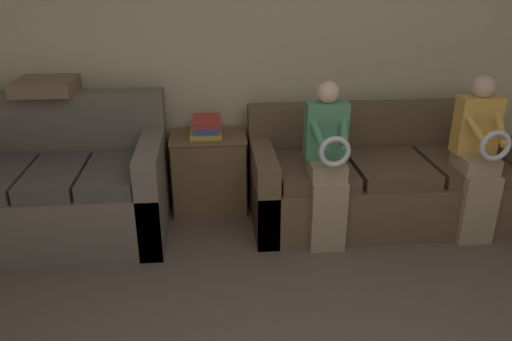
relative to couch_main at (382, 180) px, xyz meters
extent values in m
cube|color=beige|center=(-0.89, 0.52, 0.97)|extent=(7.37, 0.06, 2.55)
cube|color=brown|center=(0.00, -0.04, -0.10)|extent=(2.08, 0.90, 0.41)
cube|color=brown|center=(0.00, 0.31, 0.32)|extent=(2.08, 0.20, 0.44)
cube|color=brown|center=(-0.96, -0.04, 0.01)|extent=(0.16, 0.90, 0.63)
cube|color=brown|center=(0.96, -0.04, 0.01)|extent=(0.16, 0.90, 0.63)
cube|color=brown|center=(-0.59, -0.14, 0.15)|extent=(0.55, 0.66, 0.11)
cube|color=brown|center=(0.00, -0.14, 0.15)|extent=(0.55, 0.66, 0.11)
cube|color=brown|center=(0.59, -0.14, 0.15)|extent=(0.55, 0.66, 0.11)
cube|color=#70665B|center=(-2.44, -0.08, -0.08)|extent=(1.49, 0.95, 0.46)
cube|color=#70665B|center=(-2.44, 0.29, 0.42)|extent=(1.49, 0.20, 0.54)
cube|color=#70665B|center=(-1.77, -0.08, 0.06)|extent=(0.16, 0.95, 0.73)
cube|color=#514C47|center=(-2.44, -0.18, 0.21)|extent=(0.37, 0.71, 0.11)
cube|color=#514C47|center=(-2.05, -0.18, 0.21)|extent=(0.37, 0.71, 0.11)
cube|color=tan|center=(-0.54, -0.49, -0.05)|extent=(0.24, 0.10, 0.52)
cube|color=tan|center=(-0.54, -0.35, 0.26)|extent=(0.24, 0.28, 0.11)
cube|color=#4C8E66|center=(-0.54, -0.28, 0.52)|extent=(0.29, 0.14, 0.40)
sphere|color=beige|center=(-0.54, -0.28, 0.79)|extent=(0.16, 0.16, 0.16)
torus|color=silver|center=(-0.54, -0.55, 0.46)|extent=(0.21, 0.04, 0.21)
cylinder|color=#4C8E66|center=(-0.63, -0.42, 0.55)|extent=(0.11, 0.31, 0.22)
cylinder|color=#4C8E66|center=(-0.46, -0.42, 0.55)|extent=(0.11, 0.31, 0.22)
cube|color=tan|center=(0.54, -0.49, -0.05)|extent=(0.25, 0.10, 0.52)
cube|color=tan|center=(0.54, -0.35, 0.26)|extent=(0.25, 0.28, 0.11)
cube|color=gold|center=(0.54, -0.28, 0.52)|extent=(0.30, 0.14, 0.41)
sphere|color=#DBB293|center=(0.54, -0.28, 0.80)|extent=(0.16, 0.16, 0.16)
torus|color=silver|center=(0.54, -0.55, 0.46)|extent=(0.22, 0.04, 0.22)
cylinder|color=gold|center=(0.45, -0.42, 0.56)|extent=(0.12, 0.31, 0.23)
cylinder|color=gold|center=(0.64, -0.42, 0.56)|extent=(0.12, 0.31, 0.23)
cube|color=brown|center=(-1.36, 0.25, 0.01)|extent=(0.58, 0.43, 0.64)
cube|color=brown|center=(-1.36, 0.25, 0.32)|extent=(0.60, 0.45, 0.02)
cube|color=gold|center=(-1.38, 0.26, 0.35)|extent=(0.25, 0.30, 0.05)
cube|color=#33569E|center=(-1.37, 0.25, 0.40)|extent=(0.20, 0.30, 0.04)
cube|color=#BC3833|center=(-1.37, 0.24, 0.45)|extent=(0.22, 0.28, 0.05)
cube|color=#846B4C|center=(-2.55, 0.29, 0.74)|extent=(0.43, 0.43, 0.10)
camera|label=1|loc=(-1.34, -3.51, 1.58)|focal=35.00mm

